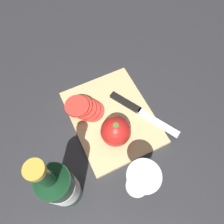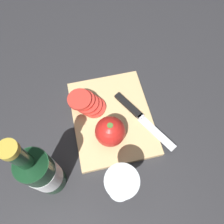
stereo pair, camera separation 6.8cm
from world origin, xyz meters
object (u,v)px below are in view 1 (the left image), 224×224
at_px(whole_tomato, 116,131).
at_px(knife, 132,107).
at_px(wine_glass, 142,179).
at_px(wine_bottle, 61,187).
at_px(tomato_slice_stack_near, 85,108).

height_order(whole_tomato, knife, whole_tomato).
xyz_separation_m(wine_glass, knife, (-0.22, 0.10, -0.09)).
relative_size(wine_bottle, knife, 1.36).
bearing_deg(whole_tomato, wine_glass, -2.94).
height_order(knife, tomato_slice_stack_near, tomato_slice_stack_near).
distance_m(whole_tomato, tomato_slice_stack_near, 0.13).
distance_m(wine_bottle, wine_glass, 0.19).
bearing_deg(whole_tomato, tomato_slice_stack_near, -157.39).
relative_size(wine_bottle, tomato_slice_stack_near, 2.69).
bearing_deg(knife, wine_glass, -54.17).
distance_m(wine_glass, tomato_slice_stack_near, 0.29).
bearing_deg(knife, wine_bottle, -91.00).
bearing_deg(tomato_slice_stack_near, wine_glass, 8.64).
distance_m(wine_bottle, whole_tomato, 0.21).
distance_m(knife, tomato_slice_stack_near, 0.15).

